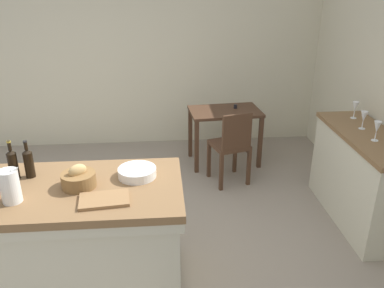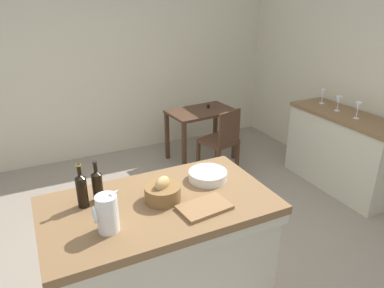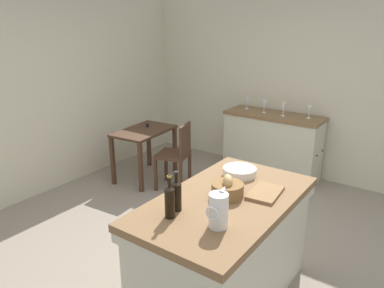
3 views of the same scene
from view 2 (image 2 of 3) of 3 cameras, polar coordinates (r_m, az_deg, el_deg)
ground_plane at (r=3.47m, az=-1.58°, el=-17.00°), size 6.76×6.76×0.00m
wall_back at (r=5.23m, az=-13.93°, el=12.11°), size 5.32×0.12×2.60m
island_table at (r=2.73m, az=-4.99°, el=-16.71°), size 1.57×0.89×0.92m
side_cabinet at (r=4.67m, az=22.74°, el=-1.05°), size 0.52×1.41×0.94m
writing_desk at (r=5.00m, az=1.47°, el=4.11°), size 0.94×0.63×0.78m
wooden_chair at (r=4.54m, az=4.75°, el=0.59°), size 0.50×0.50×0.92m
pitcher at (r=2.19m, az=-13.42°, el=-10.70°), size 0.17×0.13×0.28m
wash_bowl at (r=2.73m, az=2.54°, el=-5.04°), size 0.29×0.29×0.07m
bread_basket at (r=2.46m, az=-4.72°, el=-7.64°), size 0.25×0.25×0.18m
cutting_board at (r=2.39m, az=1.99°, el=-10.07°), size 0.36×0.25×0.02m
wine_bottle_dark at (r=2.50m, az=-14.89°, el=-6.37°), size 0.07×0.07×0.30m
wine_bottle_amber at (r=2.47m, az=-17.22°, el=-6.99°), size 0.07×0.07×0.31m
wine_glass_left at (r=4.37m, az=25.03°, el=5.33°), size 0.07×0.07×0.19m
wine_glass_middle at (r=4.57m, az=22.39°, el=6.42°), size 0.07×0.07×0.18m
wine_glass_right at (r=4.82m, az=20.20°, el=7.54°), size 0.07×0.07×0.18m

